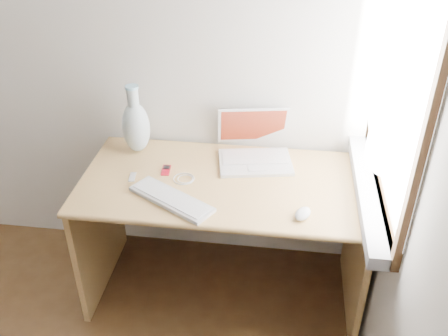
# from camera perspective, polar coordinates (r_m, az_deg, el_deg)

# --- Properties ---
(back_wall) EXTENTS (3.50, 0.04, 2.60)m
(back_wall) POSITION_cam_1_polar(r_m,az_deg,el_deg) (2.79, -21.10, 14.33)
(back_wall) COLOR silver
(back_wall) RESTS_ON floor
(window) EXTENTS (0.11, 0.99, 1.10)m
(window) POSITION_cam_1_polar(r_m,az_deg,el_deg) (2.10, 18.80, 8.42)
(window) COLOR white
(window) RESTS_ON right_wall
(desk) EXTENTS (1.38, 0.69, 0.73)m
(desk) POSITION_cam_1_polar(r_m,az_deg,el_deg) (2.59, 0.24, -4.28)
(desk) COLOR tan
(desk) RESTS_ON floor
(laptop) EXTENTS (0.40, 0.36, 0.25)m
(laptop) POSITION_cam_1_polar(r_m,az_deg,el_deg) (2.55, 3.72, 2.13)
(laptop) COLOR white
(laptop) RESTS_ON desk
(external_keyboard) EXTENTS (0.43, 0.33, 0.02)m
(external_keyboard) POSITION_cam_1_polar(r_m,az_deg,el_deg) (2.28, -6.03, -3.53)
(external_keyboard) COLOR silver
(external_keyboard) RESTS_ON desk
(mouse) EXTENTS (0.10, 0.12, 0.04)m
(mouse) POSITION_cam_1_polar(r_m,az_deg,el_deg) (2.19, 9.00, -5.17)
(mouse) COLOR white
(mouse) RESTS_ON desk
(ipod) EXTENTS (0.05, 0.09, 0.01)m
(ipod) POSITION_cam_1_polar(r_m,az_deg,el_deg) (2.49, -6.64, -0.24)
(ipod) COLOR #AD0C1D
(ipod) RESTS_ON desk
(cable_coil) EXTENTS (0.11, 0.11, 0.01)m
(cable_coil) POSITION_cam_1_polar(r_m,az_deg,el_deg) (2.42, -4.61, -1.23)
(cable_coil) COLOR silver
(cable_coil) RESTS_ON desk
(remote) EXTENTS (0.04, 0.08, 0.01)m
(remote) POSITION_cam_1_polar(r_m,az_deg,el_deg) (2.47, -10.43, -1.01)
(remote) COLOR silver
(remote) RESTS_ON desk
(vase) EXTENTS (0.14, 0.14, 0.37)m
(vase) POSITION_cam_1_polar(r_m,az_deg,el_deg) (2.61, -10.05, 4.81)
(vase) COLOR silver
(vase) RESTS_ON desk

